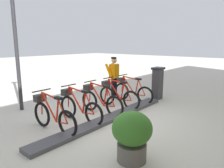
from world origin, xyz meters
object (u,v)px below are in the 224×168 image
(bike_docked_0, at_px, (131,91))
(bike_docked_4, at_px, (52,115))
(payment_kiosk, at_px, (157,83))
(planter_bush, at_px, (132,134))
(bike_docked_3, at_px, (78,107))
(lamp_post, at_px, (14,23))
(worker_near_rack, at_px, (114,76))
(bike_docked_2, at_px, (100,100))
(bike_docked_1, at_px, (117,95))

(bike_docked_0, distance_m, bike_docked_4, 3.51)
(payment_kiosk, height_order, planter_bush, payment_kiosk)
(bike_docked_3, height_order, planter_bush, bike_docked_3)
(bike_docked_3, relative_size, lamp_post, 0.39)
(payment_kiosk, distance_m, planter_bush, 4.66)
(payment_kiosk, relative_size, worker_near_rack, 0.77)
(bike_docked_0, bearing_deg, bike_docked_2, 90.00)
(bike_docked_2, bearing_deg, bike_docked_1, -90.00)
(bike_docked_3, distance_m, bike_docked_4, 0.88)
(bike_docked_4, relative_size, planter_bush, 1.77)
(bike_docked_3, bearing_deg, bike_docked_2, -90.00)
(bike_docked_3, bearing_deg, bike_docked_1, -90.00)
(bike_docked_0, xyz_separation_m, lamp_post, (2.26, 3.20, 2.41))
(bike_docked_3, bearing_deg, payment_kiosk, -98.98)
(payment_kiosk, distance_m, bike_docked_4, 4.54)
(bike_docked_1, xyz_separation_m, planter_bush, (-2.33, 2.46, 0.11))
(bike_docked_0, bearing_deg, bike_docked_1, 90.00)
(bike_docked_4, bearing_deg, lamp_post, -7.80)
(bike_docked_0, relative_size, bike_docked_3, 1.00)
(bike_docked_1, bearing_deg, planter_bush, 133.52)
(bike_docked_1, height_order, planter_bush, bike_docked_1)
(bike_docked_0, distance_m, bike_docked_1, 0.88)
(payment_kiosk, xyz_separation_m, planter_bush, (-1.76, 4.32, -0.12))
(bike_docked_3, relative_size, bike_docked_4, 1.00)
(payment_kiosk, xyz_separation_m, bike_docked_0, (0.57, 0.99, -0.24))
(planter_bush, bearing_deg, bike_docked_3, -16.73)
(bike_docked_1, bearing_deg, bike_docked_4, 90.00)
(worker_near_rack, bearing_deg, bike_docked_1, 134.31)
(bike_docked_4, bearing_deg, bike_docked_0, -90.00)
(bike_docked_4, bearing_deg, payment_kiosk, -97.25)
(bike_docked_2, xyz_separation_m, planter_bush, (-2.33, 1.58, 0.11))
(payment_kiosk, relative_size, bike_docked_1, 0.74)
(payment_kiosk, height_order, bike_docked_2, payment_kiosk)
(payment_kiosk, height_order, lamp_post, lamp_post)
(lamp_post, height_order, planter_bush, lamp_post)
(bike_docked_4, distance_m, lamp_post, 3.32)
(bike_docked_4, relative_size, lamp_post, 0.39)
(worker_near_rack, relative_size, lamp_post, 0.38)
(bike_docked_0, relative_size, planter_bush, 1.77)
(bike_docked_2, relative_size, bike_docked_3, 1.00)
(bike_docked_3, relative_size, worker_near_rack, 1.04)
(bike_docked_2, bearing_deg, bike_docked_4, 90.00)
(bike_docked_0, height_order, bike_docked_3, same)
(bike_docked_0, relative_size, bike_docked_1, 1.00)
(bike_docked_0, height_order, bike_docked_2, same)
(worker_near_rack, distance_m, lamp_post, 4.02)
(payment_kiosk, bearing_deg, bike_docked_2, 78.22)
(bike_docked_2, height_order, bike_docked_4, same)
(bike_docked_1, bearing_deg, bike_docked_0, -90.00)
(payment_kiosk, height_order, bike_docked_1, payment_kiosk)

